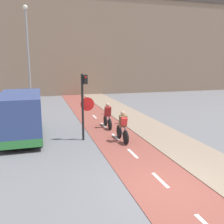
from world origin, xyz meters
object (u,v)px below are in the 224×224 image
street_lamp_far (28,49)px  van (21,117)px  cyclist_near (123,127)px  traffic_light_pole (84,100)px  cyclist_far (108,117)px

street_lamp_far → van: bearing=-91.8°
cyclist_near → van: bearing=158.3°
traffic_light_pole → van: bearing=159.5°
traffic_light_pole → cyclist_far: traffic_light_pole is taller
street_lamp_far → van: street_lamp_far is taller
street_lamp_far → cyclist_near: 11.55m
cyclist_far → van: van is taller
traffic_light_pole → cyclist_far: 2.88m
traffic_light_pole → street_lamp_far: street_lamp_far is taller
van → street_lamp_far: bearing=88.2°
traffic_light_pole → cyclist_near: size_ratio=1.91×
cyclist_far → van: size_ratio=0.35×
street_lamp_far → van: size_ratio=1.71×
traffic_light_pole → street_lamp_far: size_ratio=0.41×
street_lamp_far → cyclist_far: (4.42, -7.19, -4.13)m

